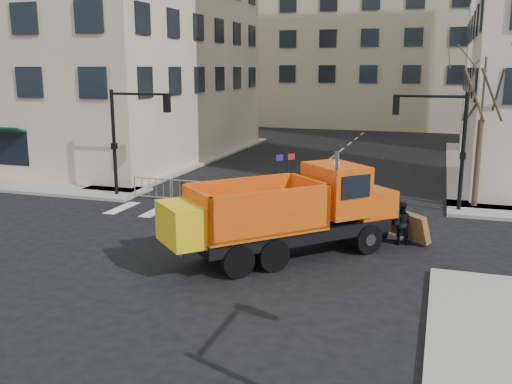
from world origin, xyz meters
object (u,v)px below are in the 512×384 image
(plow_truck, at_px, (285,211))
(newspaper_box, at_px, (358,197))
(cop_b, at_px, (401,223))
(cop_a, at_px, (375,214))
(cop_c, at_px, (363,210))
(worker, at_px, (123,168))

(plow_truck, bearing_deg, newspaper_box, 32.33)
(cop_b, bearing_deg, cop_a, -54.52)
(cop_b, xyz_separation_m, newspaper_box, (-2.19, 4.36, -0.11))
(plow_truck, distance_m, cop_c, 4.33)
(plow_truck, relative_size, cop_c, 4.51)
(cop_c, bearing_deg, cop_a, 122.96)
(worker, xyz_separation_m, newspaper_box, (12.89, -1.31, -0.41))
(cop_c, height_order, worker, worker)
(cop_a, bearing_deg, worker, -32.68)
(cop_b, height_order, newspaper_box, cop_b)
(plow_truck, bearing_deg, worker, 97.64)
(cop_a, relative_size, newspaper_box, 1.53)
(plow_truck, bearing_deg, cop_c, 13.66)
(cop_a, relative_size, cop_c, 0.87)
(cop_c, relative_size, worker, 1.00)
(plow_truck, xyz_separation_m, newspaper_box, (1.50, 7.13, -0.96))
(plow_truck, relative_size, cop_a, 5.16)
(plow_truck, relative_size, worker, 4.52)
(cop_a, xyz_separation_m, cop_b, (1.03, -0.90, -0.03))
(cop_b, relative_size, worker, 0.84)
(cop_a, xyz_separation_m, newspaper_box, (-1.16, 3.45, -0.14))
(cop_a, bearing_deg, cop_c, -14.45)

